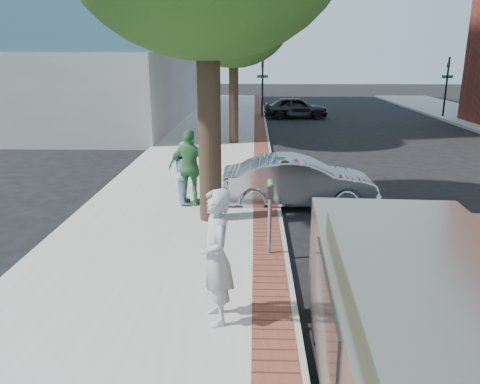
{
  "coord_description": "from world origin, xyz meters",
  "views": [
    {
      "loc": [
        0.41,
        -8.57,
        3.86
      ],
      "look_at": [
        0.13,
        0.55,
        1.2
      ],
      "focal_mm": 35.0,
      "sensor_mm": 36.0,
      "label": 1
    }
  ],
  "objects_px": {
    "person_officer": "(187,172)",
    "van": "(428,339)",
    "person_green": "(190,168)",
    "bg_car": "(296,108)",
    "sedan_silver": "(299,182)",
    "parking_meter": "(270,202)",
    "person_gray": "(216,257)"
  },
  "relations": [
    {
      "from": "person_officer",
      "to": "van",
      "type": "relative_size",
      "value": 0.29
    },
    {
      "from": "person_green",
      "to": "van",
      "type": "xyz_separation_m",
      "value": [
        3.4,
        -7.32,
        -0.03
      ]
    },
    {
      "from": "bg_car",
      "to": "person_officer",
      "type": "bearing_deg",
      "value": 163.76
    },
    {
      "from": "sedan_silver",
      "to": "bg_car",
      "type": "bearing_deg",
      "value": -6.07
    },
    {
      "from": "bg_car",
      "to": "van",
      "type": "distance_m",
      "value": 26.06
    },
    {
      "from": "bg_car",
      "to": "van",
      "type": "bearing_deg",
      "value": 175.21
    },
    {
      "from": "parking_meter",
      "to": "sedan_silver",
      "type": "xyz_separation_m",
      "value": [
        0.88,
        3.54,
        -0.54
      ]
    },
    {
      "from": "person_gray",
      "to": "sedan_silver",
      "type": "bearing_deg",
      "value": 148.55
    },
    {
      "from": "person_green",
      "to": "sedan_silver",
      "type": "height_order",
      "value": "person_green"
    },
    {
      "from": "parking_meter",
      "to": "sedan_silver",
      "type": "distance_m",
      "value": 3.68
    },
    {
      "from": "parking_meter",
      "to": "person_green",
      "type": "height_order",
      "value": "person_green"
    },
    {
      "from": "person_gray",
      "to": "sedan_silver",
      "type": "xyz_separation_m",
      "value": [
        1.71,
        5.95,
        -0.48
      ]
    },
    {
      "from": "person_officer",
      "to": "bg_car",
      "type": "bearing_deg",
      "value": -28.31
    },
    {
      "from": "parking_meter",
      "to": "person_green",
      "type": "xyz_separation_m",
      "value": [
        -1.92,
        3.06,
        -0.08
      ]
    },
    {
      "from": "bg_car",
      "to": "van",
      "type": "height_order",
      "value": "van"
    },
    {
      "from": "person_green",
      "to": "bg_car",
      "type": "bearing_deg",
      "value": -92.29
    },
    {
      "from": "person_gray",
      "to": "bg_car",
      "type": "relative_size",
      "value": 0.49
    },
    {
      "from": "parking_meter",
      "to": "van",
      "type": "xyz_separation_m",
      "value": [
        1.48,
        -4.26,
        -0.1
      ]
    },
    {
      "from": "person_green",
      "to": "sedan_silver",
      "type": "distance_m",
      "value": 2.88
    },
    {
      "from": "person_gray",
      "to": "sedan_silver",
      "type": "height_order",
      "value": "person_gray"
    },
    {
      "from": "person_officer",
      "to": "person_green",
      "type": "relative_size",
      "value": 0.83
    },
    {
      "from": "van",
      "to": "person_green",
      "type": "bearing_deg",
      "value": 117.87
    },
    {
      "from": "person_gray",
      "to": "person_officer",
      "type": "relative_size",
      "value": 1.22
    },
    {
      "from": "person_officer",
      "to": "bg_car",
      "type": "xyz_separation_m",
      "value": [
        4.38,
        18.53,
        -0.28
      ]
    },
    {
      "from": "person_gray",
      "to": "van",
      "type": "relative_size",
      "value": 0.36
    },
    {
      "from": "person_gray",
      "to": "person_officer",
      "type": "height_order",
      "value": "person_gray"
    },
    {
      "from": "person_officer",
      "to": "parking_meter",
      "type": "bearing_deg",
      "value": -162.7
    },
    {
      "from": "person_green",
      "to": "sedan_silver",
      "type": "relative_size",
      "value": 0.49
    },
    {
      "from": "person_gray",
      "to": "van",
      "type": "xyz_separation_m",
      "value": [
        2.31,
        -1.84,
        -0.04
      ]
    },
    {
      "from": "parking_meter",
      "to": "bg_car",
      "type": "relative_size",
      "value": 0.36
    },
    {
      "from": "person_gray",
      "to": "person_officer",
      "type": "bearing_deg",
      "value": 176.8
    },
    {
      "from": "person_green",
      "to": "van",
      "type": "distance_m",
      "value": 8.07
    }
  ]
}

